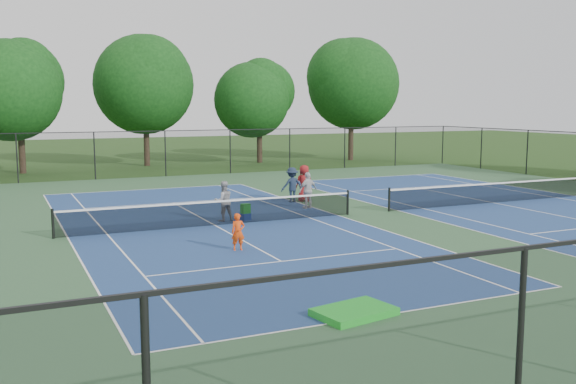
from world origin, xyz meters
name	(u,v)px	position (x,y,z in m)	size (l,w,h in m)	color
ground	(369,213)	(0.00, 0.00, 0.00)	(140.00, 140.00, 0.00)	#234716
court_pad	(369,213)	(0.00, 0.00, 0.00)	(36.00, 36.00, 0.01)	#2D5034
tennis_court_left	(215,223)	(-7.00, 0.00, 0.10)	(12.00, 23.83, 1.07)	navy
tennis_court_right	(493,201)	(7.00, 0.00, 0.10)	(12.00, 23.83, 1.07)	navy
perimeter_fence	(369,177)	(0.00, 0.00, 1.60)	(36.08, 36.08, 3.02)	black
tree_back_a	(18,85)	(-13.00, 24.00, 6.04)	(6.80, 6.80, 9.15)	#2D2116
tree_back_b	(145,80)	(-4.00, 26.00, 6.60)	(7.60, 7.60, 10.03)	#2D2116
tree_back_c	(259,95)	(5.00, 25.00, 5.48)	(6.00, 6.00, 8.40)	#2D2116
tree_back_d	(352,79)	(13.00, 24.00, 6.82)	(7.80, 7.80, 10.37)	#2D2116
child_player	(238,232)	(-7.65, -4.41, 0.61)	(0.44, 0.29, 1.21)	#EC450F
instructor	(223,201)	(-6.37, 0.80, 0.82)	(0.80, 0.62, 1.64)	#9A9A9D
bystander_a	(308,190)	(-1.84, 2.24, 0.84)	(0.98, 0.41, 1.67)	silver
bystander_b	(292,185)	(-1.70, 4.26, 0.85)	(1.09, 0.63, 1.69)	#192438
bystander_c	(304,183)	(-1.04, 4.28, 0.89)	(0.87, 0.57, 1.79)	maroon
ball_crate	(246,217)	(-5.50, 0.58, 0.15)	(0.37, 0.29, 0.30)	#163897
ball_hopper	(245,209)	(-5.50, 0.58, 0.49)	(0.34, 0.28, 0.38)	green
green_tarp	(354,312)	(-7.54, -11.62, 0.09)	(1.73, 1.14, 0.17)	green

